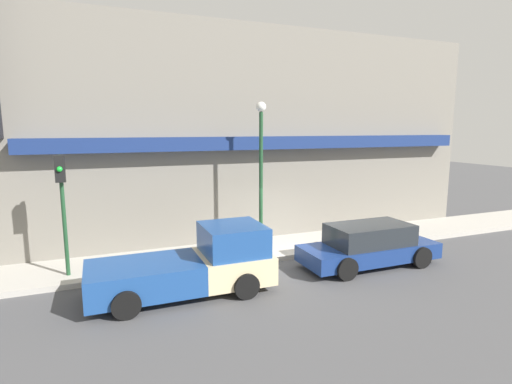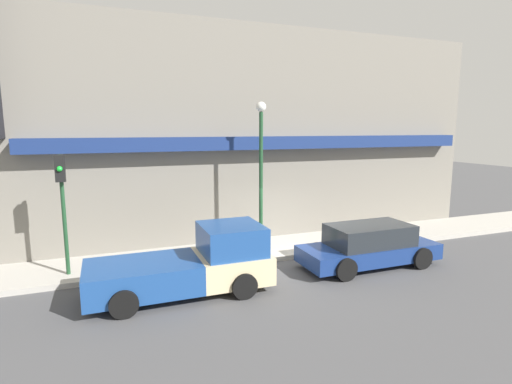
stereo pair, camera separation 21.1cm
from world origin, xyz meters
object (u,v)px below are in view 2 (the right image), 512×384
at_px(street_lamp, 261,159).
at_px(fire_hydrant, 352,237).
at_px(parked_car, 369,246).
at_px(pickup_truck, 193,264).
at_px(traffic_light, 62,194).

bearing_deg(street_lamp, fire_hydrant, -8.87).
relative_size(parked_car, fire_hydrant, 8.06).
distance_m(pickup_truck, fire_hydrant, 7.02).
xyz_separation_m(fire_hydrant, street_lamp, (-3.65, 0.57, 3.10)).
xyz_separation_m(pickup_truck, parked_car, (6.08, -0.00, -0.11)).
relative_size(pickup_truck, fire_hydrant, 8.55).
xyz_separation_m(pickup_truck, fire_hydrant, (6.75, 1.92, -0.35)).
distance_m(parked_car, street_lamp, 4.83).
bearing_deg(traffic_light, parked_car, -13.42).
height_order(parked_car, traffic_light, traffic_light).
relative_size(street_lamp, traffic_light, 1.46).
distance_m(parked_car, fire_hydrant, 2.04).
bearing_deg(pickup_truck, fire_hydrant, 17.89).
distance_m(parked_car, traffic_light, 10.00).
xyz_separation_m(parked_car, street_lamp, (-2.99, 2.49, 2.86)).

